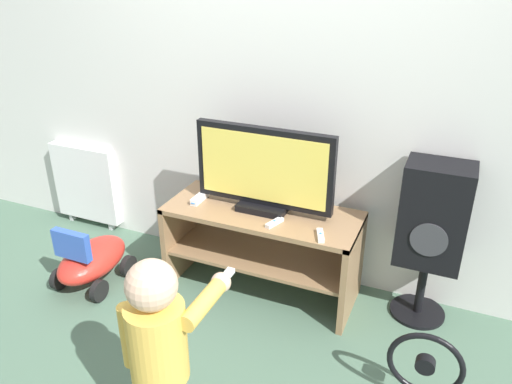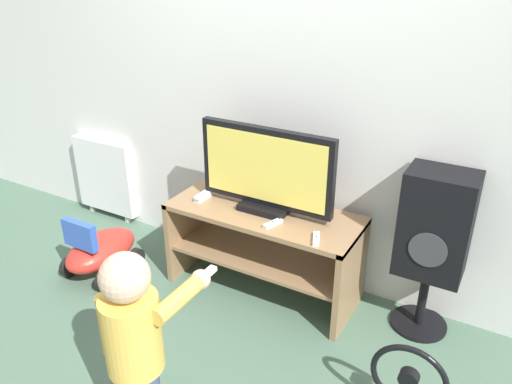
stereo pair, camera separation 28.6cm
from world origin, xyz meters
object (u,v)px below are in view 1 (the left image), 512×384
Objects in this scene: television at (264,171)px; radiator at (86,183)px; ride_on_toy at (91,260)px; remote_primary at (320,235)px; floor_fan at (423,374)px; remote_secondary at (274,223)px; child at (160,342)px; speaker_tower at (433,220)px; game_console at (200,198)px.

television is 1.28× the size of radiator.
ride_on_toy is (-1.05, -0.40, -0.65)m from television.
floor_fan is at bearing -32.20° from remote_primary.
child is (-0.08, -1.07, -0.02)m from remote_secondary.
radiator is at bearing 130.99° from ride_on_toy.
child is at bearing -147.97° from floor_fan.
floor_fan is at bearing -17.16° from radiator.
television is at bearing -8.17° from radiator.
television reaches higher than child.
ride_on_toy is (-1.46, -0.21, -0.41)m from remote_primary.
speaker_tower is 2.13m from ride_on_toy.
child is at bearing -124.38° from speaker_tower.
television is 1.96× the size of floor_fan.
remote_primary is 1.09m from child.
floor_fan is (1.00, 0.63, -0.36)m from child.
child reaches higher than floor_fan.
remote_primary is (0.83, -0.13, -0.01)m from game_console.
ride_on_toy is 0.85m from radiator.
speaker_tower is 0.84m from floor_fan.
remote_secondary reaches higher than ride_on_toy.
game_console is 1.39m from speaker_tower.
floor_fan is (0.64, -0.40, -0.38)m from remote_primary.
speaker_tower is 2.25× the size of floor_fan.
floor_fan is 2.11m from ride_on_toy.
game_console is 1.61m from floor_fan.
remote_primary is 0.14× the size of child.
child is 1.73× the size of ride_on_toy.
television reaches higher than floor_fan.
game_console is at bearing 111.72° from child.
television is 1.25m from child.
remote_primary is 0.24× the size of ride_on_toy.
ride_on_toy is at bearing -151.48° from game_console.
game_console is at bearing 28.52° from ride_on_toy.
radiator is at bearing 167.60° from remote_secondary.
speaker_tower is 1.47× the size of radiator.
remote_secondary is at bearing 11.90° from ride_on_toy.
remote_primary is at bearing 70.63° from child.
ride_on_toy is at bearing -165.60° from speaker_tower.
floor_fan is 2.77m from radiator.
remote_secondary is at bearing -49.23° from television.
game_console is 0.31× the size of ride_on_toy.
child is 1.42m from ride_on_toy.
television is at bearing 20.81° from ride_on_toy.
remote_secondary is 0.88m from speaker_tower.
game_console is at bearing -13.46° from radiator.
child is 0.97× the size of speaker_tower.
radiator is (-0.54, 0.63, 0.18)m from ride_on_toy.
remote_primary reaches higher than floor_fan.
radiator is at bearing 162.84° from floor_fan.
radiator is (-1.59, 0.23, -0.46)m from television.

